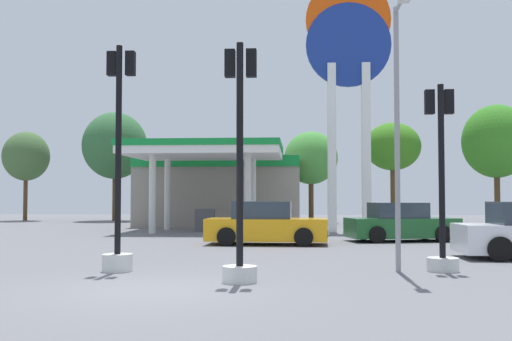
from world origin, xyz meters
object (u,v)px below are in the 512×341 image
object	(u,v)px
tree_0	(26,157)
tree_5	(496,141)
traffic_signal_2	(240,194)
car_0	(266,225)
traffic_signal_1	(442,204)
tree_3	(311,158)
tree_1	(115,146)
station_pole_sign	(348,69)
tree_4	(393,147)
car_2	(401,224)
traffic_signal_0	(118,193)
corner_streetlamp	(398,107)
tree_2	(192,165)

from	to	relation	value
tree_0	tree_5	world-z (taller)	tree_5
traffic_signal_2	tree_0	xyz separation A→B (m)	(-17.89, 29.15, 2.74)
tree_5	car_0	bearing A→B (deg)	-127.88
traffic_signal_1	tree_3	world-z (taller)	tree_3
tree_1	tree_3	bearing A→B (deg)	-9.10
tree_3	station_pole_sign	bearing A→B (deg)	-80.61
station_pole_sign	tree_4	distance (m)	11.62
car_2	traffic_signal_0	bearing A→B (deg)	-129.32
tree_0	tree_3	world-z (taller)	tree_0
car_0	tree_1	xyz separation A→B (m)	(-11.63, 19.79, 4.54)
tree_4	corner_streetlamp	size ratio (longest dim) A/B	1.07
tree_3	tree_4	world-z (taller)	tree_4
traffic_signal_2	tree_3	bearing A→B (deg)	85.79
car_2	tree_1	size ratio (longest dim) A/B	0.58
traffic_signal_0	traffic_signal_1	size ratio (longest dim) A/B	1.21
tree_4	tree_5	world-z (taller)	tree_5
tree_3	tree_4	size ratio (longest dim) A/B	0.90
tree_4	corner_streetlamp	bearing A→B (deg)	-98.46
traffic_signal_1	tree_5	xyz separation A→B (m)	(9.23, 25.01, 3.63)
car_0	tree_2	bearing A→B (deg)	107.78
traffic_signal_0	traffic_signal_2	world-z (taller)	traffic_signal_0
tree_3	corner_streetlamp	world-z (taller)	corner_streetlamp
traffic_signal_2	corner_streetlamp	xyz separation A→B (m)	(3.45, 1.70, 1.97)
station_pole_sign	tree_3	distance (m)	10.63
tree_1	tree_5	world-z (taller)	tree_1
station_pole_sign	tree_3	world-z (taller)	station_pole_sign
traffic_signal_1	tree_1	bearing A→B (deg)	120.58
traffic_signal_0	tree_4	bearing A→B (deg)	68.60
tree_1	car_0	bearing A→B (deg)	-59.56
tree_3	tree_5	size ratio (longest dim) A/B	0.78
tree_1	tree_3	size ratio (longest dim) A/B	1.29
station_pole_sign	car_2	xyz separation A→B (m)	(1.47, -5.88, -7.22)
car_2	tree_2	xyz separation A→B (m)	(-11.10, 16.92, 3.18)
traffic_signal_1	tree_0	world-z (taller)	tree_0
traffic_signal_2	tree_3	world-z (taller)	tree_3
car_2	tree_4	distance (m)	17.17
traffic_signal_0	tree_0	size ratio (longest dim) A/B	0.84
car_2	tree_3	distance (m)	16.38
car_0	tree_2	xyz separation A→B (m)	(-6.04, 18.82, 3.15)
traffic_signal_1	tree_2	size ratio (longest dim) A/B	0.78
tree_2	tree_4	world-z (taller)	tree_4
car_0	tree_1	distance (m)	23.39
car_0	traffic_signal_1	bearing A→B (deg)	-59.07
car_2	corner_streetlamp	size ratio (longest dim) A/B	0.72
car_0	traffic_signal_1	size ratio (longest dim) A/B	1.01
tree_1	corner_streetlamp	xyz separation A→B (m)	(15.05, -27.61, -1.50)
traffic_signal_0	tree_3	distance (m)	26.13
traffic_signal_2	tree_2	size ratio (longest dim) A/B	0.87
tree_3	tree_4	bearing A→B (deg)	8.36
traffic_signal_0	tree_2	xyz separation A→B (m)	(-3.04, 26.76, 2.05)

